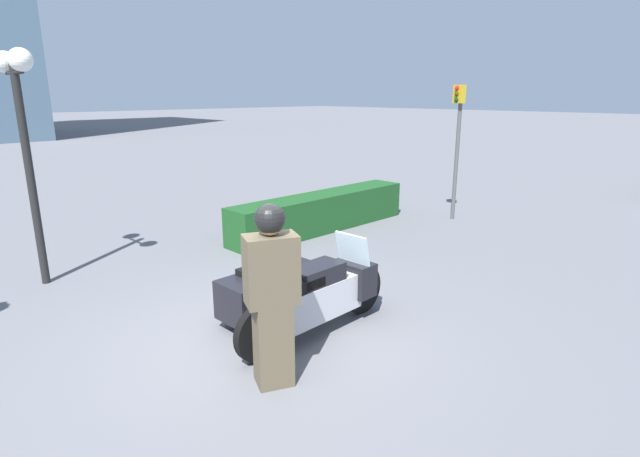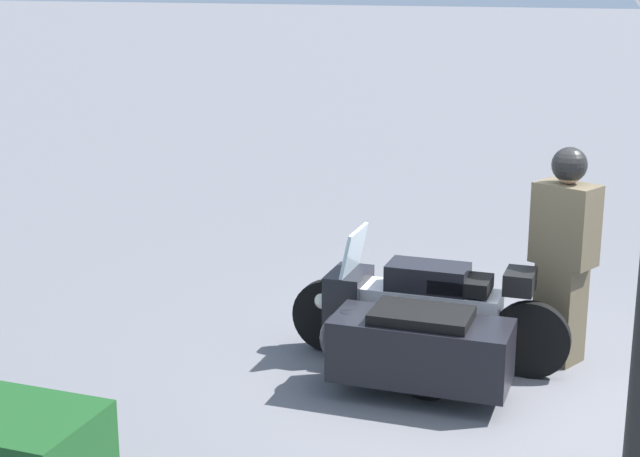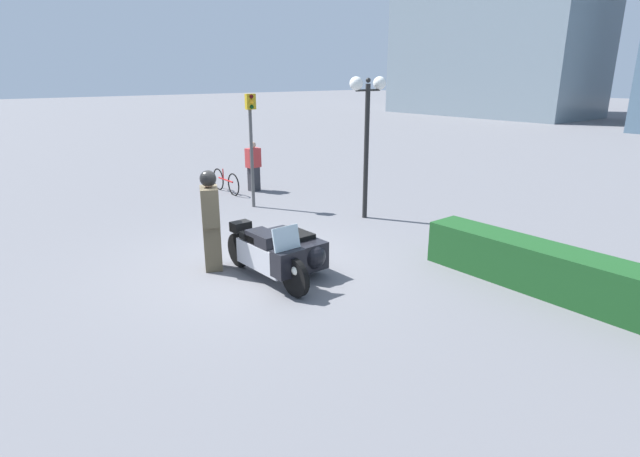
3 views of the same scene
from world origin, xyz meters
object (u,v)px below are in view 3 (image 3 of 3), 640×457
Objects in this scene: traffic_light_far at (251,133)px; bicycle_parked at (226,182)px; hedge_bush_curbside at (552,271)px; twin_lamp_post at (367,113)px; pedestrian_bystander at (253,166)px; police_motorcycle at (283,251)px; officer_rider at (211,218)px.

traffic_light_far is 2.71m from bicycle_parked.
twin_lamp_post is (-5.34, 0.81, 2.26)m from hedge_bush_curbside.
hedge_bush_curbside is 1.51× the size of traffic_light_far.
hedge_bush_curbside is 9.81m from pedestrian_bystander.
police_motorcycle is 7.13m from bicycle_parked.
hedge_bush_curbside is at bearing -8.58° from twin_lamp_post.
pedestrian_bystander is (-4.46, -0.57, -1.88)m from twin_lamp_post.
twin_lamp_post is (-1.87, 3.86, 2.19)m from police_motorcycle.
pedestrian_bystander is at bearing 178.62° from hedge_bush_curbside.
police_motorcycle is 0.70× the size of twin_lamp_post.
officer_rider reaches higher than police_motorcycle.
police_motorcycle is 4.82m from twin_lamp_post.
hedge_bush_curbside is 8.27m from traffic_light_far.
officer_rider is at bearing -80.68° from twin_lamp_post.
officer_rider is 6.04m from hedge_bush_curbside.
hedge_bush_curbside is 5.86m from twin_lamp_post.
bicycle_parked is (-5.58, 3.33, -0.67)m from officer_rider.
twin_lamp_post is (-0.77, 4.71, 1.65)m from officer_rider.
pedestrian_bystander is (-6.33, 3.29, 0.31)m from police_motorcycle.
officer_rider is 0.54× the size of twin_lamp_post.
pedestrian_bystander is at bearing 154.86° from traffic_light_far.
police_motorcycle is 1.58× the size of pedestrian_bystander.
officer_rider is 5.05m from twin_lamp_post.
bicycle_parked is at bearing -163.97° from twin_lamp_post.
pedestrian_bystander is at bearing 151.49° from police_motorcycle.
police_motorcycle is at bearing -18.66° from bicycle_parked.
hedge_bush_curbside is 10.17m from bicycle_parked.
police_motorcycle reaches higher than bicycle_parked.
pedestrian_bystander reaches higher than hedge_bush_curbside.
police_motorcycle is 4.62m from hedge_bush_curbside.
police_motorcycle is 1.42× the size of bicycle_parked.
traffic_light_far is at bearing -5.74° from bicycle_parked.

